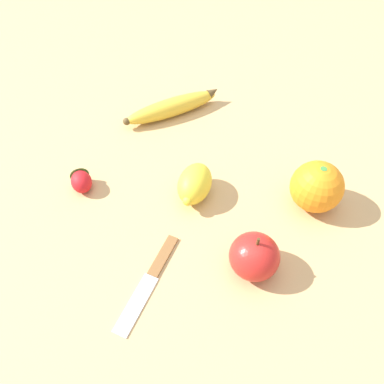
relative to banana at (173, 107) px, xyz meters
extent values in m
plane|color=tan|center=(-0.15, 0.02, -0.02)|extent=(3.00, 3.00, 0.00)
ellipsoid|color=gold|center=(0.00, 0.00, 0.00)|extent=(0.07, 0.21, 0.04)
cone|color=brown|center=(0.01, -0.09, 0.01)|extent=(0.02, 0.03, 0.03)
sphere|color=brown|center=(-0.01, 0.10, 0.00)|extent=(0.01, 0.01, 0.01)
sphere|color=orange|center=(-0.30, -0.15, 0.02)|extent=(0.09, 0.09, 0.09)
cylinder|color=#3D8438|center=(-0.30, -0.15, 0.06)|extent=(0.01, 0.01, 0.00)
ellipsoid|color=red|center=(-0.14, 0.21, 0.00)|extent=(0.05, 0.04, 0.03)
cone|color=#3D8438|center=(-0.12, 0.21, 0.00)|extent=(0.01, 0.03, 0.03)
ellipsoid|color=red|center=(-0.38, 0.00, 0.01)|extent=(0.07, 0.07, 0.07)
cylinder|color=#4C3319|center=(-0.38, 0.00, 0.05)|extent=(0.00, 0.00, 0.01)
ellipsoid|color=yellow|center=(-0.22, 0.03, 0.01)|extent=(0.10, 0.09, 0.06)
sphere|color=yellow|center=(-0.25, 0.06, 0.01)|extent=(0.02, 0.02, 0.02)
cube|color=silver|center=(-0.38, 0.18, -0.02)|extent=(0.08, 0.08, 0.00)
cube|color=brown|center=(-0.32, 0.12, -0.01)|extent=(0.06, 0.06, 0.01)
camera|label=1|loc=(-0.60, 0.17, 0.48)|focal=35.00mm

